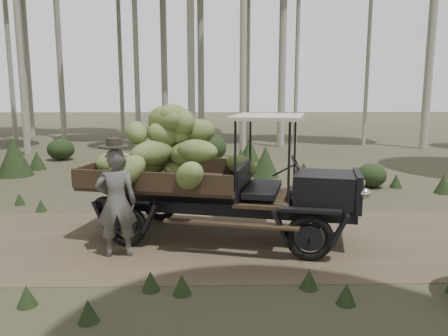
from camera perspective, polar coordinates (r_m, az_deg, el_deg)
The scene contains 5 objects.
ground at distance 8.71m, azimuth -13.23°, elevation -9.35°, with size 120.00×120.00×0.00m, color #473D2B.
dirt_track at distance 8.71m, azimuth -13.23°, elevation -9.33°, with size 70.00×4.00×0.01m, color brown.
banana_truck at distance 8.45m, azimuth -3.88°, elevation 0.96°, with size 5.51×3.01×2.72m.
farmer at distance 7.74m, azimuth -13.89°, elevation -4.25°, with size 0.76×0.58×2.07m.
undergrowth at distance 10.49m, azimuth -9.27°, elevation -2.85°, with size 22.63×21.74×1.35m.
Camera 1 is at (1.77, -8.05, 2.80)m, focal length 35.00 mm.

